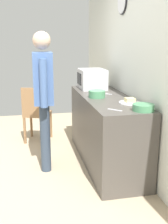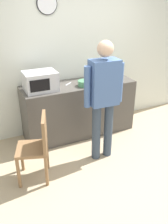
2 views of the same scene
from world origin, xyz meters
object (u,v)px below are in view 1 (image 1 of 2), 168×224
Objects in this scene: cereal_bowl at (97,94)px; wooden_chair at (36,112)px; spoon_utensil at (115,110)px; microwave at (92,79)px; salad_bowl at (143,107)px; fork_utensil at (107,94)px; sandwich_plate at (130,102)px; person_standing at (43,91)px.

cereal_bowl is 1.37m from wooden_chair.
spoon_utensil is at bearing 1.51° from cereal_bowl.
microwave reaches higher than spoon_utensil.
cereal_bowl is at bearing -158.68° from salad_bowl.
spoon_utensil is (0.92, -0.18, 0.00)m from fork_utensil.
spoon_utensil is (1.42, -0.08, -0.15)m from microwave.
fork_utensil is at bearing -173.58° from salad_bowl.
salad_bowl is at bearing 30.40° from wooden_chair.
sandwich_plate is at bearing 9.99° from microwave.
wooden_chair is at bearing -149.60° from salad_bowl.
wooden_chair is at bearing -130.84° from fork_utensil.
salad_bowl is at bearing 7.88° from microwave.
salad_bowl is at bearing 1.42° from sandwich_plate.
salad_bowl is 0.30m from spoon_utensil.
sandwich_plate is 1.12× the size of salad_bowl.
cereal_bowl is 0.70m from person_standing.
fork_utensil is (-0.21, 0.20, -0.04)m from cereal_bowl.
spoon_utensil is at bearing -10.93° from fork_utensil.
wooden_chair is at bearing -143.66° from cereal_bowl.
sandwich_plate reaches higher than wooden_chair.
salad_bowl is at bearing 73.88° from spoon_utensil.
wooden_chair is (-0.83, -0.96, -0.42)m from fork_utensil.
salad_bowl is at bearing 50.67° from person_standing.
microwave is 1.93× the size of sandwich_plate.
microwave reaches higher than cereal_bowl.
salad_bowl reaches higher than wooden_chair.
microwave is 0.28× the size of person_standing.
person_standing reaches higher than wooden_chair.
spoon_utensil is (-0.08, -0.29, -0.03)m from salad_bowl.
sandwich_plate is 1.53× the size of spoon_utensil.
sandwich_plate is 1.53× the size of fork_utensil.
microwave is at bearing 130.66° from person_standing.
fork_utensil is at bearing 101.48° from person_standing.
cereal_bowl reaches higher than fork_utensil.
fork_utensil is 1.34m from wooden_chair.
fork_utensil is 0.10× the size of person_standing.
sandwich_plate is (1.13, 0.20, -0.13)m from microwave.
cereal_bowl is (-0.42, -0.30, 0.03)m from sandwich_plate.
salad_bowl reaches higher than sandwich_plate.
wooden_chair is at bearing -175.83° from person_standing.
microwave reaches higher than salad_bowl.
microwave is 1.05m from person_standing.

